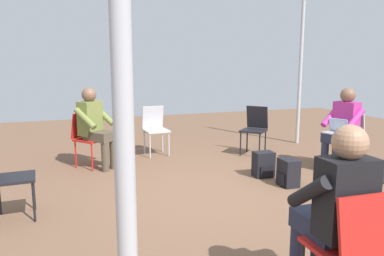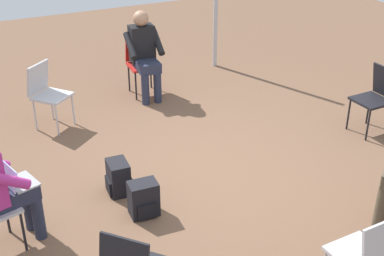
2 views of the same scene
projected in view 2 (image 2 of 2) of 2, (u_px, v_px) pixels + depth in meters
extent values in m
plane|color=brown|center=(206.00, 171.00, 5.99)|extent=(14.11, 14.11, 0.00)
cube|color=red|center=(143.00, 66.00, 7.67)|extent=(0.42, 0.42, 0.03)
cylinder|color=black|center=(159.00, 83.00, 7.70)|extent=(0.02, 0.02, 0.42)
cylinder|color=black|center=(136.00, 86.00, 7.58)|extent=(0.02, 0.02, 0.42)
cylinder|color=black|center=(151.00, 75.00, 7.98)|extent=(0.02, 0.02, 0.42)
cylinder|color=black|center=(129.00, 78.00, 7.86)|extent=(0.02, 0.02, 0.42)
cube|color=red|center=(138.00, 47.00, 7.73)|extent=(0.11, 0.38, 0.40)
cube|color=#B7B7BC|center=(52.00, 96.00, 6.73)|extent=(0.56, 0.56, 0.03)
cylinder|color=#B7B7BC|center=(73.00, 109.00, 6.91)|extent=(0.02, 0.02, 0.42)
cylinder|color=#B7B7BC|center=(57.00, 120.00, 6.64)|extent=(0.02, 0.02, 0.42)
cylinder|color=#B7B7BC|center=(52.00, 105.00, 7.04)|extent=(0.02, 0.02, 0.42)
cylinder|color=#B7B7BC|center=(35.00, 115.00, 6.76)|extent=(0.02, 0.02, 0.42)
cube|color=#B7B7BC|center=(38.00, 78.00, 6.70)|extent=(0.32, 0.35, 0.40)
cube|color=black|center=(371.00, 101.00, 6.62)|extent=(0.42, 0.42, 0.03)
cylinder|color=black|center=(368.00, 125.00, 6.52)|extent=(0.02, 0.02, 0.42)
cylinder|color=black|center=(349.00, 114.00, 6.79)|extent=(0.02, 0.02, 0.42)
cylinder|color=black|center=(368.00, 109.00, 6.93)|extent=(0.02, 0.02, 0.42)
cylinder|color=black|center=(7.00, 214.00, 4.94)|extent=(0.02, 0.02, 0.42)
cylinder|color=black|center=(23.00, 231.00, 4.72)|extent=(0.02, 0.02, 0.42)
cube|color=#B7B7BC|center=(359.00, 254.00, 4.12)|extent=(0.42, 0.42, 0.03)
cube|color=#B7B7BC|center=(382.00, 247.00, 3.87)|extent=(0.12, 0.39, 0.40)
cylinder|color=#23283D|center=(29.00, 208.00, 4.99)|extent=(0.11, 0.11, 0.45)
cylinder|color=#23283D|center=(38.00, 217.00, 4.87)|extent=(0.11, 0.11, 0.45)
cube|color=#23283D|center=(12.00, 194.00, 4.70)|extent=(0.41, 0.49, 0.14)
cylinder|color=#B22D84|center=(7.00, 180.00, 4.38)|extent=(0.20, 0.40, 0.31)
cube|color=#9EA0A5|center=(22.00, 182.00, 4.73)|extent=(0.35, 0.30, 0.02)
cube|color=#B2D1F2|center=(8.00, 176.00, 4.61)|extent=(0.30, 0.13, 0.20)
cylinder|color=#4C4233|center=(381.00, 206.00, 5.02)|extent=(0.11, 0.11, 0.45)
cylinder|color=#4C4233|center=(383.00, 196.00, 5.17)|extent=(0.11, 0.11, 0.45)
cylinder|color=#23283D|center=(158.00, 87.00, 7.51)|extent=(0.11, 0.11, 0.45)
cylinder|color=#23283D|center=(145.00, 89.00, 7.45)|extent=(0.11, 0.11, 0.45)
cube|color=#23283D|center=(147.00, 65.00, 7.48)|extent=(0.43, 0.32, 0.14)
cube|color=black|center=(142.00, 43.00, 7.52)|extent=(0.23, 0.35, 0.52)
sphere|color=#A87A5B|center=(141.00, 19.00, 7.35)|extent=(0.22, 0.22, 0.22)
cylinder|color=black|center=(158.00, 42.00, 7.49)|extent=(0.40, 0.11, 0.31)
cylinder|color=black|center=(130.00, 46.00, 7.36)|extent=(0.40, 0.11, 0.31)
cube|color=black|center=(144.00, 199.00, 5.21)|extent=(0.21, 0.29, 0.36)
cube|color=black|center=(144.00, 205.00, 5.25)|extent=(0.26, 0.21, 0.16)
cube|color=black|center=(119.00, 177.00, 5.55)|extent=(0.29, 0.21, 0.36)
cube|color=black|center=(119.00, 184.00, 5.58)|extent=(0.21, 0.26, 0.16)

